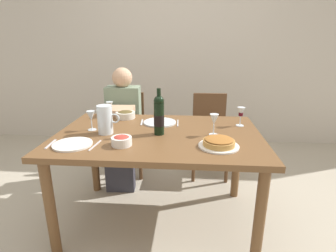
% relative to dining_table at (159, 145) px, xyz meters
% --- Properties ---
extents(ground_plane, '(8.00, 8.00, 0.00)m').
position_rel_dining_table_xyz_m(ground_plane, '(0.00, 0.00, -0.67)').
color(ground_plane, '#B2A893').
extents(back_wall, '(8.00, 0.10, 2.80)m').
position_rel_dining_table_xyz_m(back_wall, '(0.00, 1.94, 0.73)').
color(back_wall, beige).
rests_on(back_wall, ground).
extents(dining_table, '(1.50, 1.00, 0.76)m').
position_rel_dining_table_xyz_m(dining_table, '(0.00, 0.00, 0.00)').
color(dining_table, brown).
rests_on(dining_table, ground).
extents(wine_bottle, '(0.08, 0.08, 0.34)m').
position_rel_dining_table_xyz_m(wine_bottle, '(0.01, -0.02, 0.24)').
color(wine_bottle, black).
rests_on(wine_bottle, dining_table).
extents(water_pitcher, '(0.16, 0.11, 0.21)m').
position_rel_dining_table_xyz_m(water_pitcher, '(-0.38, -0.04, 0.19)').
color(water_pitcher, silver).
rests_on(water_pitcher, dining_table).
extents(baked_tart, '(0.26, 0.26, 0.06)m').
position_rel_dining_table_xyz_m(baked_tart, '(0.42, -0.24, 0.12)').
color(baked_tart, white).
rests_on(baked_tart, dining_table).
extents(salad_bowl, '(0.13, 0.13, 0.07)m').
position_rel_dining_table_xyz_m(salad_bowl, '(-0.21, -0.26, 0.13)').
color(salad_bowl, white).
rests_on(salad_bowl, dining_table).
extents(olive_bowl, '(0.17, 0.17, 0.07)m').
position_rel_dining_table_xyz_m(olive_bowl, '(-0.34, 0.38, 0.13)').
color(olive_bowl, silver).
rests_on(olive_bowl, dining_table).
extents(wine_glass_left_diner, '(0.06, 0.06, 0.14)m').
position_rel_dining_table_xyz_m(wine_glass_left_diner, '(-0.48, 0.41, 0.19)').
color(wine_glass_left_diner, silver).
rests_on(wine_glass_left_diner, dining_table).
extents(wine_glass_right_diner, '(0.06, 0.06, 0.16)m').
position_rel_dining_table_xyz_m(wine_glass_right_diner, '(0.40, -0.01, 0.20)').
color(wine_glass_right_diner, silver).
rests_on(wine_glass_right_diner, dining_table).
extents(wine_glass_centre, '(0.06, 0.06, 0.15)m').
position_rel_dining_table_xyz_m(wine_glass_centre, '(0.63, 0.23, 0.20)').
color(wine_glass_centre, silver).
rests_on(wine_glass_centre, dining_table).
extents(wine_glass_spare, '(0.06, 0.06, 0.15)m').
position_rel_dining_table_xyz_m(wine_glass_spare, '(-0.51, 0.03, 0.20)').
color(wine_glass_spare, silver).
rests_on(wine_glass_spare, dining_table).
extents(dinner_plate_left_setting, '(0.27, 0.27, 0.01)m').
position_rel_dining_table_xyz_m(dinner_plate_left_setting, '(-0.02, 0.25, 0.10)').
color(dinner_plate_left_setting, silver).
rests_on(dinner_plate_left_setting, dining_table).
extents(dinner_plate_right_setting, '(0.26, 0.26, 0.01)m').
position_rel_dining_table_xyz_m(dinner_plate_right_setting, '(-0.53, -0.28, 0.10)').
color(dinner_plate_right_setting, white).
rests_on(dinner_plate_right_setting, dining_table).
extents(fork_left_setting, '(0.03, 0.16, 0.00)m').
position_rel_dining_table_xyz_m(fork_left_setting, '(-0.17, 0.25, 0.09)').
color(fork_left_setting, silver).
rests_on(fork_left_setting, dining_table).
extents(knife_left_setting, '(0.02, 0.18, 0.00)m').
position_rel_dining_table_xyz_m(knife_left_setting, '(0.13, 0.25, 0.09)').
color(knife_left_setting, silver).
rests_on(knife_left_setting, dining_table).
extents(knife_right_setting, '(0.03, 0.18, 0.00)m').
position_rel_dining_table_xyz_m(knife_right_setting, '(-0.38, -0.28, 0.09)').
color(knife_right_setting, silver).
rests_on(knife_right_setting, dining_table).
extents(spoon_right_setting, '(0.02, 0.16, 0.00)m').
position_rel_dining_table_xyz_m(spoon_right_setting, '(-0.68, -0.28, 0.09)').
color(spoon_right_setting, silver).
rests_on(spoon_right_setting, dining_table).
extents(chair_left, '(0.42, 0.42, 0.87)m').
position_rel_dining_table_xyz_m(chair_left, '(-0.45, 0.90, -0.17)').
color(chair_left, brown).
rests_on(chair_left, ground).
extents(diner_left, '(0.35, 0.52, 1.16)m').
position_rel_dining_table_xyz_m(diner_left, '(-0.44, 0.67, -0.05)').
color(diner_left, gray).
rests_on(diner_left, ground).
extents(chair_right, '(0.41, 0.41, 0.87)m').
position_rel_dining_table_xyz_m(chair_right, '(0.45, 0.91, -0.17)').
color(chair_right, brown).
rests_on(chair_right, ground).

